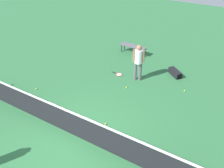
{
  "coord_description": "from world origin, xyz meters",
  "views": [
    {
      "loc": [
        -4.3,
        4.64,
        5.84
      ],
      "look_at": [
        0.01,
        -2.21,
        0.9
      ],
      "focal_mm": 40.26,
      "sensor_mm": 36.0,
      "label": 1
    }
  ],
  "objects_px": {
    "equipment_bag": "(175,73)",
    "tennis_ball_stray_left": "(106,124)",
    "tennis_ball_by_net": "(64,117)",
    "tennis_ball_midcourt": "(185,91)",
    "player_near_side": "(138,60)",
    "courtside_bench": "(133,47)",
    "tennis_racket_near_player": "(118,74)",
    "tennis_ball_near_player": "(36,89)",
    "tennis_ball_baseline": "(126,87)"
  },
  "relations": [
    {
      "from": "tennis_ball_near_player",
      "to": "tennis_ball_midcourt",
      "type": "height_order",
      "value": "same"
    },
    {
      "from": "tennis_ball_by_net",
      "to": "tennis_ball_stray_left",
      "type": "xyz_separation_m",
      "value": [
        -1.51,
        -0.51,
        0.0
      ]
    },
    {
      "from": "tennis_ball_baseline",
      "to": "equipment_bag",
      "type": "xyz_separation_m",
      "value": [
        -1.41,
        -2.18,
        0.11
      ]
    },
    {
      "from": "tennis_ball_stray_left",
      "to": "tennis_racket_near_player",
      "type": "bearing_deg",
      "value": -66.1
    },
    {
      "from": "tennis_racket_near_player",
      "to": "courtside_bench",
      "type": "height_order",
      "value": "courtside_bench"
    },
    {
      "from": "player_near_side",
      "to": "tennis_racket_near_player",
      "type": "distance_m",
      "value": 1.39
    },
    {
      "from": "player_near_side",
      "to": "tennis_racket_near_player",
      "type": "xyz_separation_m",
      "value": [
        0.97,
        0.07,
        -1.0
      ]
    },
    {
      "from": "tennis_ball_by_net",
      "to": "tennis_ball_midcourt",
      "type": "relative_size",
      "value": 1.0
    },
    {
      "from": "tennis_ball_by_net",
      "to": "courtside_bench",
      "type": "height_order",
      "value": "courtside_bench"
    },
    {
      "from": "player_near_side",
      "to": "tennis_ball_stray_left",
      "type": "bearing_deg",
      "value": 98.48
    },
    {
      "from": "tennis_ball_stray_left",
      "to": "courtside_bench",
      "type": "xyz_separation_m",
      "value": [
        2.03,
        -5.81,
        0.38
      ]
    },
    {
      "from": "tennis_ball_by_net",
      "to": "courtside_bench",
      "type": "xyz_separation_m",
      "value": [
        0.52,
        -6.31,
        0.38
      ]
    },
    {
      "from": "equipment_bag",
      "to": "tennis_ball_midcourt",
      "type": "bearing_deg",
      "value": 127.03
    },
    {
      "from": "player_near_side",
      "to": "courtside_bench",
      "type": "bearing_deg",
      "value": -57.7
    },
    {
      "from": "tennis_ball_by_net",
      "to": "tennis_ball_stray_left",
      "type": "distance_m",
      "value": 1.6
    },
    {
      "from": "tennis_ball_midcourt",
      "to": "tennis_ball_by_net",
      "type": "bearing_deg",
      "value": 52.07
    },
    {
      "from": "player_near_side",
      "to": "tennis_ball_near_player",
      "type": "relative_size",
      "value": 25.76
    },
    {
      "from": "courtside_bench",
      "to": "tennis_racket_near_player",
      "type": "bearing_deg",
      "value": 102.62
    },
    {
      "from": "tennis_ball_near_player",
      "to": "courtside_bench",
      "type": "xyz_separation_m",
      "value": [
        -1.77,
        -5.5,
        0.38
      ]
    },
    {
      "from": "tennis_racket_near_player",
      "to": "tennis_ball_by_net",
      "type": "xyz_separation_m",
      "value": [
        0.04,
        3.84,
        0.02
      ]
    },
    {
      "from": "equipment_bag",
      "to": "tennis_ball_stray_left",
      "type": "bearing_deg",
      "value": 79.75
    },
    {
      "from": "tennis_ball_baseline",
      "to": "player_near_side",
      "type": "bearing_deg",
      "value": -93.54
    },
    {
      "from": "tennis_ball_baseline",
      "to": "tennis_ball_by_net",
      "type": "bearing_deg",
      "value": 72.37
    },
    {
      "from": "tennis_ball_by_net",
      "to": "tennis_ball_midcourt",
      "type": "bearing_deg",
      "value": -127.93
    },
    {
      "from": "tennis_ball_midcourt",
      "to": "player_near_side",
      "type": "bearing_deg",
      "value": 4.63
    },
    {
      "from": "tennis_ball_midcourt",
      "to": "courtside_bench",
      "type": "distance_m",
      "value": 4.34
    },
    {
      "from": "tennis_racket_near_player",
      "to": "player_near_side",
      "type": "bearing_deg",
      "value": -176.09
    },
    {
      "from": "tennis_racket_near_player",
      "to": "tennis_ball_baseline",
      "type": "relative_size",
      "value": 9.06
    },
    {
      "from": "player_near_side",
      "to": "equipment_bag",
      "type": "bearing_deg",
      "value": -136.86
    },
    {
      "from": "tennis_ball_near_player",
      "to": "tennis_ball_stray_left",
      "type": "distance_m",
      "value": 3.81
    },
    {
      "from": "player_near_side",
      "to": "courtside_bench",
      "type": "xyz_separation_m",
      "value": [
        1.52,
        -2.41,
        -0.59
      ]
    },
    {
      "from": "tennis_racket_near_player",
      "to": "tennis_ball_midcourt",
      "type": "bearing_deg",
      "value": -175.59
    },
    {
      "from": "tennis_ball_baseline",
      "to": "equipment_bag",
      "type": "distance_m",
      "value": 2.59
    },
    {
      "from": "equipment_bag",
      "to": "tennis_ball_near_player",
      "type": "bearing_deg",
      "value": 43.16
    },
    {
      "from": "tennis_racket_near_player",
      "to": "tennis_ball_stray_left",
      "type": "xyz_separation_m",
      "value": [
        -1.48,
        3.33,
        0.02
      ]
    },
    {
      "from": "tennis_ball_midcourt",
      "to": "tennis_ball_baseline",
      "type": "bearing_deg",
      "value": 26.01
    },
    {
      "from": "tennis_ball_by_net",
      "to": "tennis_ball_stray_left",
      "type": "bearing_deg",
      "value": -161.53
    },
    {
      "from": "player_near_side",
      "to": "tennis_ball_near_player",
      "type": "bearing_deg",
      "value": 43.17
    },
    {
      "from": "tennis_ball_by_net",
      "to": "tennis_ball_near_player",
      "type": "bearing_deg",
      "value": -19.68
    },
    {
      "from": "tennis_ball_midcourt",
      "to": "tennis_ball_baseline",
      "type": "height_order",
      "value": "same"
    },
    {
      "from": "courtside_bench",
      "to": "tennis_ball_near_player",
      "type": "bearing_deg",
      "value": 72.19
    },
    {
      "from": "tennis_ball_by_net",
      "to": "player_near_side",
      "type": "bearing_deg",
      "value": -104.46
    },
    {
      "from": "tennis_ball_midcourt",
      "to": "tennis_ball_stray_left",
      "type": "relative_size",
      "value": 1.0
    },
    {
      "from": "tennis_ball_by_net",
      "to": "courtside_bench",
      "type": "bearing_deg",
      "value": -85.32
    },
    {
      "from": "courtside_bench",
      "to": "tennis_ball_stray_left",
      "type": "bearing_deg",
      "value": 109.27
    },
    {
      "from": "tennis_ball_near_player",
      "to": "tennis_ball_baseline",
      "type": "relative_size",
      "value": 1.0
    },
    {
      "from": "player_near_side",
      "to": "tennis_racket_near_player",
      "type": "height_order",
      "value": "player_near_side"
    },
    {
      "from": "tennis_ball_by_net",
      "to": "tennis_ball_baseline",
      "type": "relative_size",
      "value": 1.0
    },
    {
      "from": "tennis_ball_by_net",
      "to": "tennis_ball_midcourt",
      "type": "xyz_separation_m",
      "value": [
        -3.18,
        -4.08,
        0.0
      ]
    },
    {
      "from": "tennis_ball_stray_left",
      "to": "equipment_bag",
      "type": "distance_m",
      "value": 4.74
    }
  ]
}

